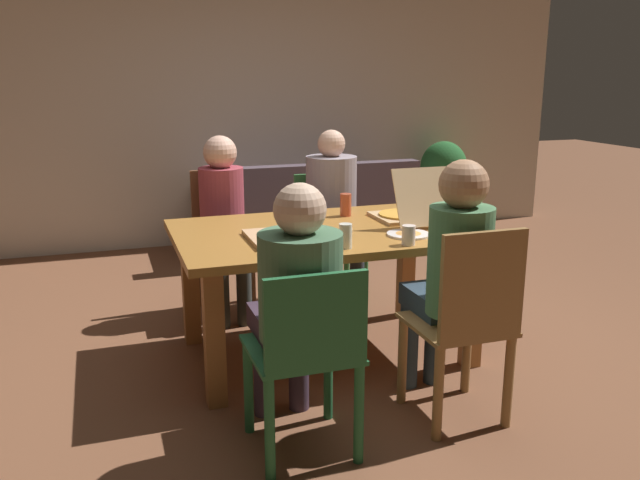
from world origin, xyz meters
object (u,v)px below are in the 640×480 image
at_px(person_0, 224,212).
at_px(couch, 305,219).
at_px(person_3, 297,292).
at_px(drinking_glass_2, 346,205).
at_px(pizza_box_0, 408,212).
at_px(chair_0, 221,238).
at_px(drinking_glass_0, 345,236).
at_px(chair_1, 327,231).
at_px(plate_0, 408,234).
at_px(dining_table, 326,248).
at_px(pizza_box_1, 286,237).
at_px(chair_2, 466,323).
at_px(potted_plant, 443,180).
at_px(person_1, 333,203).
at_px(drinking_glass_3, 470,224).
at_px(drinking_glass_1, 409,235).
at_px(person_2, 452,267).
at_px(chair_3, 307,354).
at_px(plate_1, 305,214).

bearing_deg(person_0, couch, 54.92).
distance_m(person_3, drinking_glass_2, 1.34).
bearing_deg(person_0, pizza_box_0, -38.77).
xyz_separation_m(chair_0, drinking_glass_0, (0.39, -1.40, 0.32)).
bearing_deg(person_3, chair_1, 66.97).
xyz_separation_m(plate_0, couch, (0.20, 2.57, -0.48)).
height_order(dining_table, drinking_glass_2, drinking_glass_2).
xyz_separation_m(pizza_box_1, drinking_glass_0, (0.24, -0.27, 0.05)).
distance_m(chair_1, chair_2, 1.95).
xyz_separation_m(pizza_box_1, potted_plant, (2.41, 2.64, -0.22)).
height_order(dining_table, couch, couch).
bearing_deg(chair_1, drinking_glass_0, -105.62).
distance_m(person_1, drinking_glass_0, 1.34).
bearing_deg(person_3, couch, 72.10).
bearing_deg(drinking_glass_2, drinking_glass_3, -56.56).
xyz_separation_m(person_0, pizza_box_1, (0.15, -1.00, 0.05)).
height_order(person_0, drinking_glass_3, person_0).
height_order(person_1, couch, person_1).
distance_m(chair_0, pizza_box_1, 1.17).
bearing_deg(drinking_glass_2, pizza_box_0, -37.66).
bearing_deg(plate_0, person_3, -144.63).
height_order(chair_1, pizza_box_1, chair_1).
bearing_deg(person_3, plate_0, 35.37).
relative_size(chair_2, drinking_glass_1, 9.41).
bearing_deg(chair_1, chair_0, -179.60).
bearing_deg(drinking_glass_3, pizza_box_0, 108.31).
bearing_deg(couch, person_3, -107.90).
relative_size(person_3, drinking_glass_2, 8.56).
bearing_deg(plate_0, pizza_box_1, 169.05).
bearing_deg(pizza_box_1, person_2, -46.18).
distance_m(chair_1, person_1, 0.27).
bearing_deg(chair_0, chair_3, -90.00).
distance_m(person_0, drinking_glass_3, 1.68).
distance_m(pizza_box_1, drinking_glass_2, 0.69).
relative_size(chair_2, drinking_glass_0, 7.66).
xyz_separation_m(dining_table, person_2, (0.35, -0.82, 0.09)).
bearing_deg(chair_2, drinking_glass_2, 95.34).
xyz_separation_m(drinking_glass_1, couch, (0.29, 2.76, -0.52)).
distance_m(person_0, drinking_glass_1, 1.50).
bearing_deg(person_0, pizza_box_1, -81.29).
distance_m(pizza_box_1, drinking_glass_0, 0.36).
bearing_deg(person_2, pizza_box_0, 77.71).
xyz_separation_m(chair_0, pizza_box_1, (0.15, -1.13, 0.26)).
bearing_deg(person_3, pizza_box_1, 77.77).
relative_size(chair_1, plate_1, 4.53).
height_order(person_0, person_2, person_2).
relative_size(person_2, drinking_glass_1, 12.17).
relative_size(chair_0, drinking_glass_2, 6.97).
height_order(chair_3, drinking_glass_1, chair_3).
xyz_separation_m(chair_2, potted_plant, (1.78, 3.45, 0.04)).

